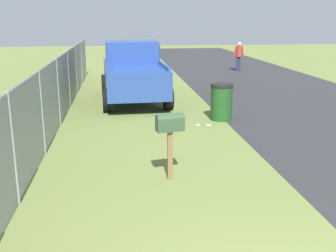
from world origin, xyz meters
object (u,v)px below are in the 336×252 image
at_px(pickup_truck, 133,70).
at_px(trash_bin, 221,102).
at_px(pedestrian, 239,54).
at_px(mailbox, 170,127).

height_order(pickup_truck, trash_bin, pickup_truck).
xyz_separation_m(pickup_truck, pedestrian, (7.42, -6.12, -0.19)).
bearing_deg(mailbox, pedestrian, -33.19).
relative_size(pickup_truck, trash_bin, 4.60).
bearing_deg(pedestrian, mailbox, 162.28).
xyz_separation_m(mailbox, pickup_truck, (7.48, 0.40, 0.10)).
bearing_deg(mailbox, trash_bin, -37.82).
bearing_deg(trash_bin, pickup_truck, 37.46).
height_order(mailbox, pickup_truck, pickup_truck).
height_order(trash_bin, pedestrian, pedestrian).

